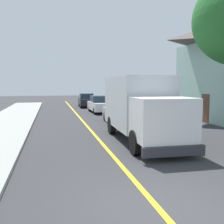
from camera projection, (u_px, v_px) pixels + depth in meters
name	position (u px, v px, depth m)	size (l,w,h in m)	color
ground_plane	(155.00, 205.00, 6.11)	(120.00, 120.00, 0.00)	#303033
centre_line_yellow	(91.00, 131.00, 15.79)	(0.16, 56.00, 0.01)	gold
box_truck	(141.00, 105.00, 12.97)	(2.54, 7.23, 3.20)	silver
parked_car_near	(119.00, 112.00, 18.85)	(2.02, 4.48, 1.67)	#B7B7BC
parked_car_mid	(100.00, 105.00, 25.89)	(1.91, 4.44, 1.67)	silver
parked_car_far	(86.00, 101.00, 32.29)	(1.95, 4.46, 1.67)	black
stop_sign	(161.00, 100.00, 16.03)	(0.80, 0.10, 2.65)	gray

